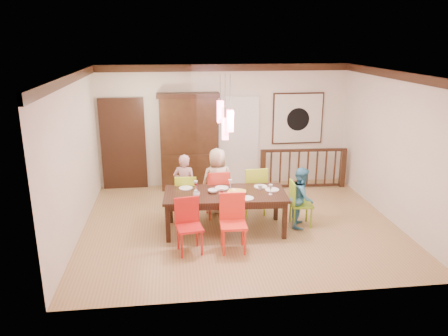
{
  "coord_description": "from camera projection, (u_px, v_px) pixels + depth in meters",
  "views": [
    {
      "loc": [
        -1.25,
        -7.75,
        3.52
      ],
      "look_at": [
        -0.3,
        0.11,
        1.12
      ],
      "focal_mm": 35.0,
      "sensor_mm": 36.0,
      "label": 1
    }
  ],
  "objects": [
    {
      "name": "chair_far_right",
      "position": [
        254.0,
        186.0,
        8.89
      ],
      "size": [
        0.48,
        0.48,
        1.01
      ],
      "rotation": [
        0.0,
        0.0,
        3.2
      ],
      "color": "#A3C224",
      "rests_on": "floor"
    },
    {
      "name": "china_hutch",
      "position": [
        189.0,
        141.0,
        10.28
      ],
      "size": [
        1.44,
        0.46,
        2.27
      ],
      "color": "black",
      "rests_on": "floor"
    },
    {
      "name": "wall_right",
      "position": [
        393.0,
        147.0,
        8.45
      ],
      "size": [
        0.0,
        5.0,
        5.0
      ],
      "primitive_type": "plane",
      "rotation": [
        1.57,
        0.0,
        -1.57
      ],
      "color": "beige",
      "rests_on": "floor"
    },
    {
      "name": "ceiling",
      "position": [
        241.0,
        73.0,
        7.69
      ],
      "size": [
        6.0,
        6.0,
        0.0
      ],
      "primitive_type": "plane",
      "rotation": [
        3.14,
        0.0,
        0.0
      ],
      "color": "white",
      "rests_on": "wall_back"
    },
    {
      "name": "chair_far_mid",
      "position": [
        217.0,
        190.0,
        8.75
      ],
      "size": [
        0.47,
        0.47,
        0.99
      ],
      "rotation": [
        0.0,
        0.0,
        3.2
      ],
      "color": "red",
      "rests_on": "floor"
    },
    {
      "name": "wine_glass_b",
      "position": [
        230.0,
        184.0,
        8.21
      ],
      "size": [
        0.08,
        0.08,
        0.19
      ],
      "primitive_type": null,
      "color": "silver",
      "rests_on": "dining_table"
    },
    {
      "name": "painting",
      "position": [
        298.0,
        118.0,
        10.61
      ],
      "size": [
        1.25,
        0.06,
        1.25
      ],
      "color": "black",
      "rests_on": "wall_back"
    },
    {
      "name": "serving_bowl",
      "position": [
        237.0,
        193.0,
        7.89
      ],
      "size": [
        0.44,
        0.44,
        0.08
      ],
      "primitive_type": "imported",
      "rotation": [
        0.0,
        0.0,
        -0.38
      ],
      "color": "gold",
      "rests_on": "dining_table"
    },
    {
      "name": "plate_near_mid",
      "position": [
        246.0,
        198.0,
        7.76
      ],
      "size": [
        0.26,
        0.26,
        0.01
      ],
      "primitive_type": "cylinder",
      "color": "white",
      "rests_on": "dining_table"
    },
    {
      "name": "wine_glass_c",
      "position": [
        222.0,
        193.0,
        7.74
      ],
      "size": [
        0.08,
        0.08,
        0.19
      ],
      "primitive_type": null,
      "color": "#590C19",
      "rests_on": "dining_table"
    },
    {
      "name": "napkin",
      "position": [
        226.0,
        200.0,
        7.65
      ],
      "size": [
        0.18,
        0.14,
        0.01
      ],
      "primitive_type": "cube",
      "color": "#D83359",
      "rests_on": "dining_table"
    },
    {
      "name": "person_end_right",
      "position": [
        302.0,
        197.0,
        8.29
      ],
      "size": [
        0.59,
        0.67,
        1.17
      ],
      "primitive_type": "imported",
      "rotation": [
        0.0,
        0.0,
        1.27
      ],
      "color": "teal",
      "rests_on": "floor"
    },
    {
      "name": "crown_molding",
      "position": [
        241.0,
        77.0,
        7.71
      ],
      "size": [
        6.0,
        5.0,
        0.16
      ],
      "primitive_type": null,
      "color": "black",
      "rests_on": "wall_back"
    },
    {
      "name": "chair_far_left",
      "position": [
        186.0,
        193.0,
        8.67
      ],
      "size": [
        0.45,
        0.45,
        0.92
      ],
      "rotation": [
        0.0,
        0.0,
        3.06
      ],
      "color": "#AED226",
      "rests_on": "floor"
    },
    {
      "name": "chair_end_right",
      "position": [
        301.0,
        201.0,
        8.33
      ],
      "size": [
        0.42,
        0.42,
        0.89
      ],
      "rotation": [
        0.0,
        0.0,
        1.53
      ],
      "color": "#79AA20",
      "rests_on": "floor"
    },
    {
      "name": "chair_near_left",
      "position": [
        189.0,
        223.0,
        7.27
      ],
      "size": [
        0.48,
        0.48,
        0.93
      ],
      "rotation": [
        0.0,
        0.0,
        0.17
      ],
      "color": "red",
      "rests_on": "floor"
    },
    {
      "name": "wall_back",
      "position": [
        224.0,
        126.0,
        10.48
      ],
      "size": [
        6.0,
        0.0,
        6.0
      ],
      "primitive_type": "plane",
      "rotation": [
        1.57,
        0.0,
        0.0
      ],
      "color": "beige",
      "rests_on": "floor"
    },
    {
      "name": "plate_far_left",
      "position": [
        186.0,
        188.0,
        8.27
      ],
      "size": [
        0.26,
        0.26,
        0.01
      ],
      "primitive_type": "cylinder",
      "color": "white",
      "rests_on": "dining_table"
    },
    {
      "name": "cup_left",
      "position": [
        196.0,
        195.0,
        7.81
      ],
      "size": [
        0.14,
        0.14,
        0.1
      ],
      "primitive_type": "imported",
      "rotation": [
        0.0,
        0.0,
        -0.21
      ],
      "color": "silver",
      "rests_on": "dining_table"
    },
    {
      "name": "pendant_cluster",
      "position": [
        225.0,
        120.0,
        7.65
      ],
      "size": [
        0.27,
        0.21,
        1.14
      ],
      "color": "#FF4C66",
      "rests_on": "ceiling"
    },
    {
      "name": "plate_far_mid",
      "position": [
        222.0,
        188.0,
        8.29
      ],
      "size": [
        0.26,
        0.26,
        0.01
      ],
      "primitive_type": "cylinder",
      "color": "white",
      "rests_on": "dining_table"
    },
    {
      "name": "panel_door",
      "position": [
        124.0,
        145.0,
        10.27
      ],
      "size": [
        1.04,
        0.07,
        2.24
      ],
      "primitive_type": "cube",
      "color": "black",
      "rests_on": "wall_back"
    },
    {
      "name": "floor",
      "position": [
        240.0,
        224.0,
        8.53
      ],
      "size": [
        6.0,
        6.0,
        0.0
      ],
      "primitive_type": "plane",
      "color": "#A37E4F",
      "rests_on": "ground"
    },
    {
      "name": "wine_glass_d",
      "position": [
        271.0,
        189.0,
        7.94
      ],
      "size": [
        0.08,
        0.08,
        0.19
      ],
      "primitive_type": null,
      "color": "silver",
      "rests_on": "dining_table"
    },
    {
      "name": "white_doorway",
      "position": [
        239.0,
        142.0,
        10.6
      ],
      "size": [
        0.97,
        0.05,
        2.22
      ],
      "primitive_type": "cube",
      "color": "silver",
      "rests_on": "wall_back"
    },
    {
      "name": "chair_near_mid",
      "position": [
        233.0,
        220.0,
        7.32
      ],
      "size": [
        0.46,
        0.46,
        0.98
      ],
      "rotation": [
        0.0,
        0.0,
        -0.03
      ],
      "color": "red",
      "rests_on": "floor"
    },
    {
      "name": "plate_end_right",
      "position": [
        272.0,
        190.0,
        8.19
      ],
      "size": [
        0.26,
        0.26,
        0.01
      ],
      "primitive_type": "cylinder",
      "color": "white",
      "rests_on": "dining_table"
    },
    {
      "name": "dining_table",
      "position": [
        225.0,
        197.0,
        8.07
      ],
      "size": [
        2.29,
        1.14,
        0.75
      ],
      "rotation": [
        0.0,
        0.0,
        -0.06
      ],
      "color": "black",
      "rests_on": "floor"
    },
    {
      "name": "balustrade",
      "position": [
        303.0,
        168.0,
        10.45
      ],
      "size": [
        2.08,
        0.18,
        0.96
      ],
      "rotation": [
        0.0,
        0.0,
        -0.05
      ],
      "color": "black",
      "rests_on": "floor"
    },
    {
      "name": "wine_glass_a",
      "position": [
        196.0,
        186.0,
        8.14
      ],
      "size": [
        0.08,
        0.08,
        0.19
      ],
      "primitive_type": null,
      "color": "#590C19",
      "rests_on": "dining_table"
    },
    {
      "name": "small_bowl",
      "position": [
        213.0,
        191.0,
        8.04
      ],
      "size": [
        0.23,
        0.23,
        0.06
      ],
      "primitive_type": "imported",
      "rotation": [
        0.0,
        0.0,
        0.25
      ],
      "color": "white",
      "rests_on": "dining_table"
    },
    {
      "name": "cup_right",
      "position": [
        260.0,
        187.0,
        8.2
      ],
      "size": [
        0.13,
        0.13,
        0.09
      ],
      "primitive_type": "imported",
      "rotation": [
        0.0,
        0.0,
        0.37
      ],
      "color": "silver",
      "rests_on": "dining_table"
    },
    {
      "name": "plate_near_left",
      "position": [
        188.0,
        200.0,
        7.67
      ],
      "size": [
        0.26,
        0.26,
        0.01
      ],
      "primitive_type": "cylinder",
      "color": "white",
      "rests_on": "dining_table"
    },
    {
      "name": "wall_left",
      "position": [
        74.0,
        157.0,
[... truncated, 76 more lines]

